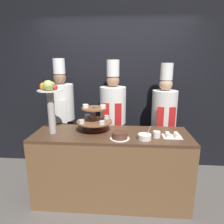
{
  "coord_description": "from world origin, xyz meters",
  "views": [
    {
      "loc": [
        0.18,
        -2.02,
        1.79
      ],
      "look_at": [
        0.0,
        0.43,
        1.17
      ],
      "focal_mm": 32.0,
      "sensor_mm": 36.0,
      "label": 1
    }
  ],
  "objects_px": {
    "cake_round": "(120,136)",
    "cup_white": "(157,134)",
    "chef_center_right": "(164,118)",
    "tiered_stand": "(94,118)",
    "chef_center_left": "(113,115)",
    "cake_square_tray": "(172,135)",
    "fruit_pedestal": "(50,99)",
    "serving_bowl_near": "(145,137)",
    "chef_left": "(62,113)"
  },
  "relations": [
    {
      "from": "cake_round",
      "to": "cup_white",
      "type": "distance_m",
      "value": 0.44
    },
    {
      "from": "chef_center_right",
      "to": "cup_white",
      "type": "bearing_deg",
      "value": -105.99
    },
    {
      "from": "cup_white",
      "to": "chef_center_right",
      "type": "xyz_separation_m",
      "value": [
        0.21,
        0.74,
        0.0
      ]
    },
    {
      "from": "tiered_stand",
      "to": "chef_center_left",
      "type": "height_order",
      "value": "chef_center_left"
    },
    {
      "from": "tiered_stand",
      "to": "cake_square_tray",
      "type": "height_order",
      "value": "tiered_stand"
    },
    {
      "from": "cake_square_tray",
      "to": "chef_center_right",
      "type": "xyz_separation_m",
      "value": [
        0.02,
        0.71,
        0.02
      ]
    },
    {
      "from": "chef_center_left",
      "to": "cake_round",
      "type": "bearing_deg",
      "value": -80.52
    },
    {
      "from": "cake_round",
      "to": "chef_center_left",
      "type": "relative_size",
      "value": 0.13
    },
    {
      "from": "cake_square_tray",
      "to": "chef_center_left",
      "type": "xyz_separation_m",
      "value": [
        -0.76,
        0.71,
        0.05
      ]
    },
    {
      "from": "cup_white",
      "to": "tiered_stand",
      "type": "bearing_deg",
      "value": 167.35
    },
    {
      "from": "fruit_pedestal",
      "to": "cake_round",
      "type": "distance_m",
      "value": 0.94
    },
    {
      "from": "cup_white",
      "to": "cake_square_tray",
      "type": "bearing_deg",
      "value": 8.95
    },
    {
      "from": "tiered_stand",
      "to": "chef_center_right",
      "type": "relative_size",
      "value": 0.26
    },
    {
      "from": "fruit_pedestal",
      "to": "chef_center_right",
      "type": "relative_size",
      "value": 0.37
    },
    {
      "from": "fruit_pedestal",
      "to": "serving_bowl_near",
      "type": "relative_size",
      "value": 4.06
    },
    {
      "from": "chef_center_left",
      "to": "serving_bowl_near",
      "type": "bearing_deg",
      "value": -62.48
    },
    {
      "from": "cake_square_tray",
      "to": "chef_center_left",
      "type": "distance_m",
      "value": 1.04
    },
    {
      "from": "chef_left",
      "to": "chef_center_right",
      "type": "xyz_separation_m",
      "value": [
        1.59,
        -0.0,
        -0.04
      ]
    },
    {
      "from": "tiered_stand",
      "to": "cake_square_tray",
      "type": "relative_size",
      "value": 2.05
    },
    {
      "from": "tiered_stand",
      "to": "chef_left",
      "type": "relative_size",
      "value": 0.25
    },
    {
      "from": "serving_bowl_near",
      "to": "chef_left",
      "type": "relative_size",
      "value": 0.09
    },
    {
      "from": "cup_white",
      "to": "chef_center_left",
      "type": "height_order",
      "value": "chef_center_left"
    },
    {
      "from": "cake_round",
      "to": "serving_bowl_near",
      "type": "bearing_deg",
      "value": 0.92
    },
    {
      "from": "cup_white",
      "to": "serving_bowl_near",
      "type": "xyz_separation_m",
      "value": [
        -0.15,
        -0.07,
        -0.01
      ]
    },
    {
      "from": "serving_bowl_near",
      "to": "chef_left",
      "type": "xyz_separation_m",
      "value": [
        -1.23,
        0.81,
        0.05
      ]
    },
    {
      "from": "cake_round",
      "to": "chef_left",
      "type": "bearing_deg",
      "value": 139.22
    },
    {
      "from": "cake_round",
      "to": "chef_left",
      "type": "relative_size",
      "value": 0.12
    },
    {
      "from": "tiered_stand",
      "to": "chef_center_right",
      "type": "height_order",
      "value": "chef_center_right"
    },
    {
      "from": "tiered_stand",
      "to": "cake_round",
      "type": "distance_m",
      "value": 0.44
    },
    {
      "from": "tiered_stand",
      "to": "cake_square_tray",
      "type": "bearing_deg",
      "value": -8.49
    },
    {
      "from": "serving_bowl_near",
      "to": "cake_square_tray",
      "type": "bearing_deg",
      "value": 17.1
    },
    {
      "from": "cake_square_tray",
      "to": "serving_bowl_near",
      "type": "height_order",
      "value": "serving_bowl_near"
    },
    {
      "from": "cake_square_tray",
      "to": "serving_bowl_near",
      "type": "distance_m",
      "value": 0.35
    },
    {
      "from": "fruit_pedestal",
      "to": "cake_round",
      "type": "relative_size",
      "value": 2.9
    },
    {
      "from": "chef_center_left",
      "to": "chef_left",
      "type": "bearing_deg",
      "value": 180.0
    },
    {
      "from": "cake_round",
      "to": "serving_bowl_near",
      "type": "height_order",
      "value": "serving_bowl_near"
    },
    {
      "from": "serving_bowl_near",
      "to": "chef_center_left",
      "type": "xyz_separation_m",
      "value": [
        -0.42,
        0.81,
        0.04
      ]
    },
    {
      "from": "fruit_pedestal",
      "to": "chef_left",
      "type": "relative_size",
      "value": 0.36
    },
    {
      "from": "cup_white",
      "to": "chef_left",
      "type": "distance_m",
      "value": 1.57
    },
    {
      "from": "chef_left",
      "to": "chef_center_left",
      "type": "height_order",
      "value": "chef_left"
    },
    {
      "from": "chef_center_right",
      "to": "serving_bowl_near",
      "type": "bearing_deg",
      "value": -113.73
    },
    {
      "from": "cake_round",
      "to": "chef_center_left",
      "type": "bearing_deg",
      "value": 99.48
    },
    {
      "from": "tiered_stand",
      "to": "chef_left",
      "type": "bearing_deg",
      "value": 137.23
    },
    {
      "from": "cake_round",
      "to": "serving_bowl_near",
      "type": "distance_m",
      "value": 0.29
    },
    {
      "from": "cake_round",
      "to": "cup_white",
      "type": "height_order",
      "value": "cake_round"
    },
    {
      "from": "cup_white",
      "to": "fruit_pedestal",
      "type": "bearing_deg",
      "value": 177.8
    },
    {
      "from": "tiered_stand",
      "to": "chef_center_right",
      "type": "distance_m",
      "value": 1.14
    },
    {
      "from": "serving_bowl_near",
      "to": "chef_center_right",
      "type": "xyz_separation_m",
      "value": [
        0.36,
        0.81,
        0.01
      ]
    },
    {
      "from": "cake_square_tray",
      "to": "cake_round",
      "type": "bearing_deg",
      "value": -170.21
    },
    {
      "from": "cake_round",
      "to": "chef_left",
      "type": "xyz_separation_m",
      "value": [
        -0.95,
        0.82,
        0.05
      ]
    }
  ]
}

